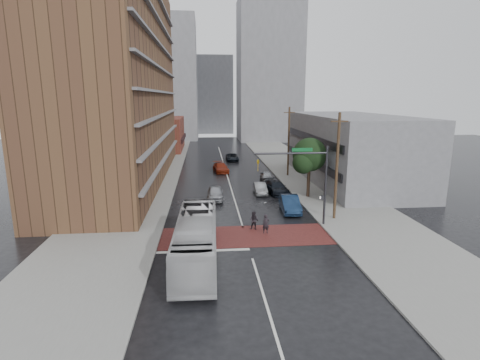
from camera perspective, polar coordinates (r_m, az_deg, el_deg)
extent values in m
plane|color=black|center=(31.02, 0.95, -8.86)|extent=(160.00, 160.00, 0.00)
cube|color=maroon|center=(31.48, 0.85, -8.52)|extent=(14.00, 5.00, 0.02)
cube|color=gray|center=(55.48, -13.89, 0.45)|extent=(9.00, 90.00, 0.15)
cube|color=gray|center=(56.82, 9.71, 0.91)|extent=(9.00, 90.00, 0.15)
cube|color=brown|center=(53.86, -17.56, 14.81)|extent=(10.00, 44.00, 28.00)
cube|color=brown|center=(83.53, -11.53, 6.88)|extent=(8.00, 16.00, 7.00)
cube|color=gray|center=(53.00, 16.53, 4.60)|extent=(11.00, 26.00, 9.00)
cube|color=gray|center=(107.35, -11.58, 14.75)|extent=(18.00, 16.00, 32.00)
cube|color=gray|center=(102.40, 4.43, 16.20)|extent=(16.00, 14.00, 36.00)
cube|color=gray|center=(123.75, -4.05, 12.78)|extent=(12.00, 10.00, 24.00)
cylinder|color=#332319|center=(43.38, 10.40, -0.09)|extent=(0.36, 0.36, 4.00)
sphere|color=black|center=(42.84, 10.55, 3.83)|extent=(3.80, 3.80, 3.80)
sphere|color=black|center=(41.96, 9.62, 2.58)|extent=(2.40, 2.40, 2.40)
sphere|color=black|center=(43.91, 11.24, 3.21)|extent=(2.60, 2.60, 2.60)
cylinder|color=#2D2D33|center=(33.83, 12.87, -0.98)|extent=(0.20, 0.20, 7.20)
cylinder|color=#2D2D33|center=(32.40, 7.74, 4.05)|extent=(6.40, 0.16, 0.16)
imported|color=gold|center=(32.05, 2.80, 2.24)|extent=(0.20, 0.16, 1.00)
cube|color=#0C5926|center=(32.60, 9.47, 4.57)|extent=(1.80, 0.05, 0.30)
cube|color=#2D2D33|center=(33.99, 12.39, -2.63)|extent=(0.30, 0.30, 0.35)
cylinder|color=#473321|center=(35.42, 14.54, 1.85)|extent=(0.26, 0.26, 10.00)
cube|color=#473321|center=(34.92, 14.92, 8.64)|extent=(1.60, 0.12, 0.12)
cylinder|color=#473321|center=(54.43, 7.41, 5.74)|extent=(0.26, 0.26, 10.00)
cube|color=#473321|center=(54.11, 7.54, 10.16)|extent=(1.60, 0.12, 0.12)
imported|color=#B9B9BB|center=(26.46, -6.68, -9.02)|extent=(3.04, 11.76, 3.26)
imported|color=black|center=(31.86, 3.97, -6.71)|extent=(0.67, 0.50, 1.67)
imported|color=black|center=(32.65, 2.16, -6.21)|extent=(0.99, 0.89, 1.66)
imported|color=#A3A5AB|center=(42.17, -3.80, -2.00)|extent=(1.97, 4.57, 1.53)
imported|color=#95999C|center=(44.73, 3.09, -1.30)|extent=(1.42, 3.97, 1.30)
imported|color=maroon|center=(57.78, -2.96, 1.91)|extent=(2.62, 5.09, 1.41)
imported|color=black|center=(68.16, -1.20, 3.50)|extent=(2.20, 4.71, 1.30)
imported|color=#142847|center=(38.06, 7.61, -3.61)|extent=(2.06, 5.03, 1.62)
imported|color=black|center=(45.08, 5.50, -1.12)|extent=(2.74, 5.27, 1.46)
imported|color=#A9ACB1|center=(51.72, 4.07, 0.57)|extent=(1.55, 3.79, 1.29)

